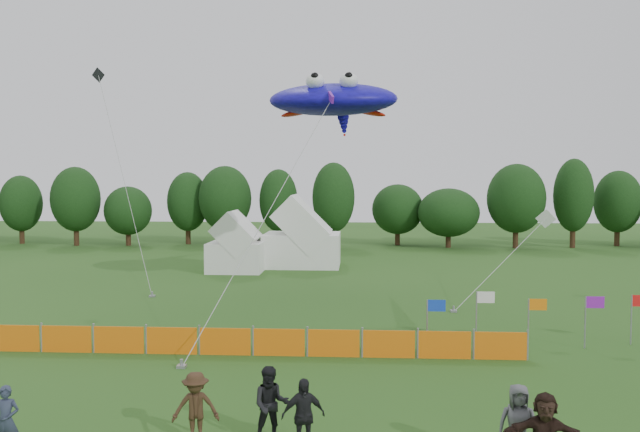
# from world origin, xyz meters

# --- Properties ---
(treeline) EXTENTS (104.57, 8.78, 8.36)m
(treeline) POSITION_xyz_m (1.61, 44.93, 4.18)
(treeline) COLOR #382314
(treeline) RESTS_ON ground
(tent_left) EXTENTS (3.86, 3.86, 3.40)m
(tent_left) POSITION_xyz_m (-7.22, 28.01, 1.72)
(tent_left) COLOR white
(tent_left) RESTS_ON ground
(tent_right) EXTENTS (5.71, 4.56, 4.03)m
(tent_right) POSITION_xyz_m (-2.82, 30.89, 2.03)
(tent_right) COLOR white
(tent_right) RESTS_ON ground
(barrier_fence) EXTENTS (19.90, 0.06, 1.00)m
(barrier_fence) POSITION_xyz_m (-2.57, 6.94, 0.50)
(barrier_fence) COLOR orange
(barrier_fence) RESTS_ON ground
(flag_row) EXTENTS (8.73, 0.79, 2.05)m
(flag_row) POSITION_xyz_m (8.19, 8.99, 1.32)
(flag_row) COLOR gray
(flag_row) RESTS_ON ground
(spectator_a) EXTENTS (0.65, 0.47, 1.64)m
(spectator_a) POSITION_xyz_m (-6.90, -1.64, 0.82)
(spectator_a) COLOR #293145
(spectator_a) RESTS_ON ground
(spectator_b) EXTENTS (1.00, 0.83, 1.88)m
(spectator_b) POSITION_xyz_m (-0.81, -0.57, 0.94)
(spectator_b) COLOR black
(spectator_b) RESTS_ON ground
(spectator_c) EXTENTS (1.23, 0.82, 1.77)m
(spectator_c) POSITION_xyz_m (-2.64, -0.75, 0.89)
(spectator_c) COLOR #392516
(spectator_c) RESTS_ON ground
(spectator_d) EXTENTS (1.13, 0.75, 1.79)m
(spectator_d) POSITION_xyz_m (0.03, -1.11, 0.89)
(spectator_d) COLOR black
(spectator_d) RESTS_ON ground
(spectator_e) EXTENTS (0.95, 0.65, 1.86)m
(spectator_e) POSITION_xyz_m (4.91, -1.48, 0.93)
(spectator_e) COLOR #494A4E
(spectator_e) RESTS_ON ground
(stingray_kite) EXTENTS (8.40, 21.58, 11.91)m
(stingray_kite) POSITION_xyz_m (0.03, 18.18, 10.66)
(stingray_kite) COLOR #170DBF
(stingray_kite) RESTS_ON ground
(small_kite_white) EXTENTS (7.41, 8.19, 4.71)m
(small_kite_white) POSITION_xyz_m (10.72, 20.57, 2.92)
(small_kite_white) COLOR silver
(small_kite_white) RESTS_ON ground
(small_kite_dark) EXTENTS (5.08, 4.29, 13.29)m
(small_kite_dark) POSITION_xyz_m (-12.69, 20.41, 7.72)
(small_kite_dark) COLOR black
(small_kite_dark) RESTS_ON ground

